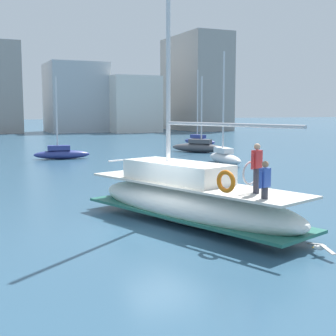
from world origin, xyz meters
The scene contains 7 objects.
ground_plane centered at (0.00, 0.00, 0.00)m, with size 400.00×400.00×0.00m, color #2D516B.
main_sailboat centered at (1.20, 0.30, 0.90)m, with size 5.29×9.87×11.90m.
moored_sloop_near centered at (12.20, 16.15, 0.58)m, with size 1.87×5.28×8.43m.
moored_catamaran centered at (1.70, 25.00, 0.51)m, with size 4.72×1.89×6.83m.
moored_cutter_left centered at (15.10, 26.01, 0.56)m, with size 4.38×4.97×7.27m.
moored_cutter_right centered at (19.80, 34.55, 0.57)m, with size 2.49×5.02×8.69m.
seagull centered at (2.80, -4.72, 0.26)m, with size 0.48×1.18×0.17m.
Camera 1 is at (-6.44, -14.81, 4.08)m, focal length 50.94 mm.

